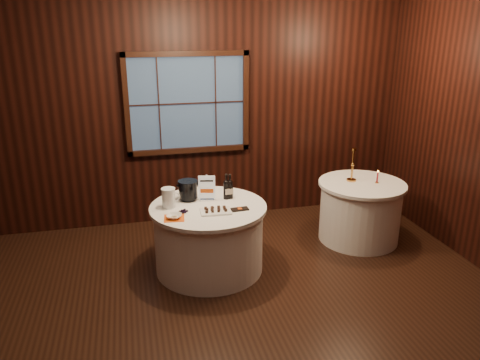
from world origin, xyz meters
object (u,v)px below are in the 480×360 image
object	(u,v)px
port_bottle_right	(230,188)
chocolate_box	(240,209)
side_table	(360,211)
chocolate_plate	(216,211)
main_table	(209,237)
cracker_bowl	(174,216)
red_candle	(377,178)
ice_bucket	(188,190)
brass_candlestick	(352,169)
port_bottle_left	(226,188)
sign_stand	(207,192)
grape_bunch	(184,212)
glass_pitcher	(169,198)

from	to	relation	value
port_bottle_right	chocolate_box	size ratio (longest dim) A/B	1.53
side_table	chocolate_plate	bearing A→B (deg)	-165.72
main_table	cracker_bowl	distance (m)	0.62
side_table	cracker_bowl	size ratio (longest dim) A/B	7.11
main_table	port_bottle_right	world-z (taller)	port_bottle_right
cracker_bowl	side_table	bearing A→B (deg)	13.08
chocolate_plate	red_candle	xyz separation A→B (m)	(2.12, 0.44, 0.05)
ice_bucket	brass_candlestick	distance (m)	2.09
main_table	red_candle	size ratio (longest dim) A/B	7.84
brass_candlestick	chocolate_box	bearing A→B (deg)	-159.54
main_table	ice_bucket	world-z (taller)	ice_bucket
side_table	ice_bucket	world-z (taller)	ice_bucket
side_table	port_bottle_left	distance (m)	1.84
ice_bucket	cracker_bowl	distance (m)	0.54
port_bottle_right	chocolate_plate	world-z (taller)	port_bottle_right
sign_stand	side_table	bearing A→B (deg)	16.12
port_bottle_right	grape_bunch	bearing A→B (deg)	-164.23
port_bottle_left	side_table	bearing A→B (deg)	-6.49
glass_pitcher	red_candle	world-z (taller)	glass_pitcher
side_table	glass_pitcher	world-z (taller)	glass_pitcher
port_bottle_left	ice_bucket	distance (m)	0.43
side_table	chocolate_box	xyz separation A→B (m)	(-1.69, -0.50, 0.39)
chocolate_plate	red_candle	distance (m)	2.17
port_bottle_left	cracker_bowl	xyz separation A→B (m)	(-0.64, -0.42, -0.11)
main_table	side_table	size ratio (longest dim) A/B	1.19
chocolate_box	brass_candlestick	bearing A→B (deg)	17.37
port_bottle_right	chocolate_plate	distance (m)	0.45
port_bottle_right	side_table	bearing A→B (deg)	-9.07
port_bottle_left	red_candle	world-z (taller)	port_bottle_left
ice_bucket	cracker_bowl	xyz separation A→B (m)	(-0.21, -0.48, -0.10)
port_bottle_left	port_bottle_right	size ratio (longest dim) A/B	1.03
chocolate_box	port_bottle_right	bearing A→B (deg)	91.15
red_candle	chocolate_plate	bearing A→B (deg)	-168.20
cracker_bowl	red_candle	size ratio (longest dim) A/B	0.93
glass_pitcher	brass_candlestick	bearing A→B (deg)	6.72
port_bottle_left	grape_bunch	size ratio (longest dim) A/B	1.86
glass_pitcher	brass_candlestick	world-z (taller)	brass_candlestick
port_bottle_right	brass_candlestick	xyz separation A→B (m)	(1.62, 0.23, 0.03)
port_bottle_right	red_candle	world-z (taller)	port_bottle_right
port_bottle_right	grape_bunch	xyz separation A→B (m)	(-0.56, -0.32, -0.11)
main_table	brass_candlestick	world-z (taller)	brass_candlestick
main_table	chocolate_box	size ratio (longest dim) A/B	6.89
brass_candlestick	cracker_bowl	bearing A→B (deg)	-164.08
grape_bunch	port_bottle_right	bearing A→B (deg)	29.29
glass_pitcher	cracker_bowl	size ratio (longest dim) A/B	1.43
port_bottle_left	glass_pitcher	distance (m)	0.67
sign_stand	main_table	bearing A→B (deg)	-84.19
sign_stand	port_bottle_right	size ratio (longest dim) A/B	1.06
main_table	red_candle	world-z (taller)	red_candle
chocolate_box	grape_bunch	xyz separation A→B (m)	(-0.59, 0.05, 0.01)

